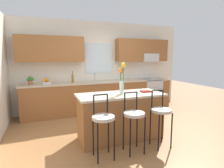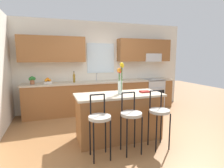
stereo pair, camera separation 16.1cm
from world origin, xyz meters
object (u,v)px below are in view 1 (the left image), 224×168
at_px(oven_range, 150,93).
at_px(fruit_bowl_oranges, 46,82).
at_px(kitchen_island, 120,116).
at_px(bar_stool_near, 103,121).
at_px(cookbook, 146,91).
at_px(bottle_olive_oil, 73,78).
at_px(potted_plant_small, 30,80).
at_px(bar_stool_far, 161,113).
at_px(bar_stool_middle, 134,117).
at_px(flower_vase, 122,77).

xyz_separation_m(oven_range, fruit_bowl_oranges, (-3.25, 0.03, 0.52)).
bearing_deg(kitchen_island, bar_stool_near, -133.65).
bearing_deg(cookbook, kitchen_island, 178.04).
height_order(bottle_olive_oil, potted_plant_small, bottle_olive_oil).
xyz_separation_m(fruit_bowl_oranges, potted_plant_small, (-0.39, -0.00, 0.06)).
bearing_deg(potted_plant_small, oven_range, -0.39).
xyz_separation_m(oven_range, potted_plant_small, (-3.64, 0.02, 0.58)).
distance_m(fruit_bowl_oranges, bottle_olive_oil, 0.72).
relative_size(oven_range, kitchen_island, 0.54).
relative_size(bar_stool_far, bottle_olive_oil, 3.31).
xyz_separation_m(kitchen_island, bar_stool_near, (-0.55, -0.58, 0.17)).
distance_m(kitchen_island, fruit_bowl_oranges, 2.41).
distance_m(kitchen_island, bar_stool_far, 0.82).
bearing_deg(bottle_olive_oil, bar_stool_far, -64.80).
distance_m(bar_stool_middle, cookbook, 0.85).
xyz_separation_m(bar_stool_middle, flower_vase, (0.02, 0.56, 0.61)).
distance_m(kitchen_island, potted_plant_small, 2.66).
distance_m(oven_range, bar_stool_near, 3.50).
height_order(bar_stool_far, flower_vase, flower_vase).
xyz_separation_m(bar_stool_near, cookbook, (1.11, 0.56, 0.30)).
distance_m(bar_stool_middle, fruit_bowl_oranges, 2.87).
height_order(flower_vase, fruit_bowl_oranges, flower_vase).
distance_m(bar_stool_far, potted_plant_small, 3.42).
xyz_separation_m(bar_stool_near, bar_stool_middle, (0.55, 0.00, 0.00)).
xyz_separation_m(cookbook, bottle_olive_oil, (-1.19, 1.95, 0.11)).
height_order(flower_vase, potted_plant_small, flower_vase).
height_order(oven_range, bottle_olive_oil, bottle_olive_oil).
relative_size(kitchen_island, bar_stool_far, 1.64).
xyz_separation_m(cookbook, fruit_bowl_oranges, (-1.91, 1.96, 0.04)).
distance_m(bar_stool_middle, bar_stool_far, 0.55).
bearing_deg(potted_plant_small, bar_stool_middle, -55.43).
bearing_deg(bar_stool_middle, fruit_bowl_oranges, 118.14).
relative_size(kitchen_island, potted_plant_small, 7.90).
height_order(cookbook, fruit_bowl_oranges, fruit_bowl_oranges).
bearing_deg(fruit_bowl_oranges, flower_vase, -55.17).
bearing_deg(bar_stool_middle, kitchen_island, 90.00).
xyz_separation_m(kitchen_island, bottle_olive_oil, (-0.63, 1.93, 0.58)).
height_order(oven_range, potted_plant_small, potted_plant_small).
height_order(bar_stool_near, fruit_bowl_oranges, fruit_bowl_oranges).
xyz_separation_m(bar_stool_near, flower_vase, (0.57, 0.56, 0.61)).
bearing_deg(oven_range, flower_vase, -134.47).
distance_m(oven_range, kitchen_island, 2.70).
bearing_deg(potted_plant_small, flower_vase, -48.19).
distance_m(bar_stool_near, fruit_bowl_oranges, 2.66).
bearing_deg(bar_stool_far, flower_vase, 133.72).
distance_m(bar_stool_far, cookbook, 0.63).
bearing_deg(potted_plant_small, bar_stool_far, -47.75).
bearing_deg(fruit_bowl_oranges, oven_range, -0.49).
relative_size(bar_stool_middle, cookbook, 5.21).
distance_m(fruit_bowl_oranges, potted_plant_small, 0.39).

